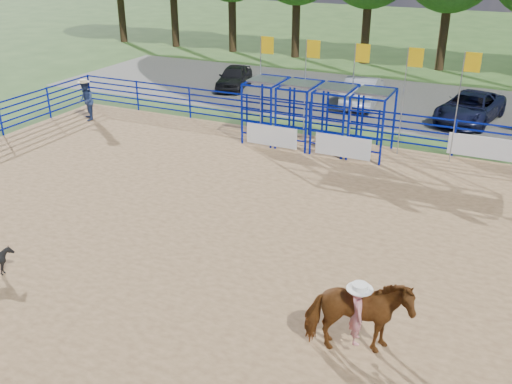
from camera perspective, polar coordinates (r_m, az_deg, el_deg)
ground at (r=15.54m, az=2.80°, el=-6.60°), size 120.00×120.00×0.00m
arena_dirt at (r=15.54m, az=2.80°, el=-6.57°), size 30.00×20.00×0.02m
gravel_strip at (r=30.84m, az=15.21°, el=8.51°), size 40.00×10.00×0.01m
horse_and_rider at (r=11.99m, az=10.11°, el=-11.96°), size 2.32×1.64×2.32m
spectator_cowboy at (r=27.94m, az=-16.66°, el=8.79°), size 1.12×1.12×1.89m
car_a at (r=32.80m, az=-2.19°, el=11.41°), size 2.33×4.00×1.28m
car_b at (r=29.86m, az=10.60°, el=9.92°), size 2.02×4.63×1.48m
car_c at (r=28.44m, az=20.61°, el=7.91°), size 3.11×5.14×1.33m
perimeter_fence at (r=15.17m, az=2.86°, el=-4.17°), size 30.10×20.10×1.50m
chute_assembly at (r=23.29m, az=6.97°, el=7.38°), size 19.32×2.41×4.20m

